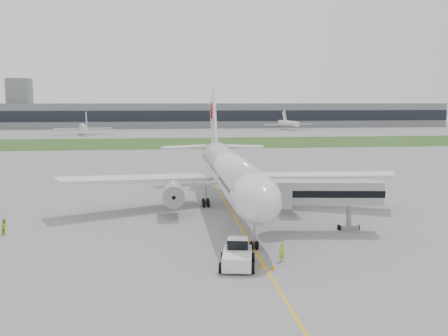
{
  "coord_description": "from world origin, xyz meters",
  "views": [
    {
      "loc": [
        -9.08,
        -64.44,
        15.3
      ],
      "look_at": [
        -1.11,
        2.0,
        6.31
      ],
      "focal_mm": 40.0,
      "sensor_mm": 36.0,
      "label": 1
    }
  ],
  "objects": [
    {
      "name": "ground",
      "position": [
        0.0,
        0.0,
        0.0
      ],
      "size": [
        600.0,
        600.0,
        0.0
      ],
      "primitive_type": "plane",
      "color": "gray",
      "rests_on": "ground"
    },
    {
      "name": "apron_markings",
      "position": [
        0.0,
        -5.0,
        0.0
      ],
      "size": [
        70.0,
        70.0,
        0.04
      ],
      "primitive_type": null,
      "color": "#EDA714",
      "rests_on": "ground"
    },
    {
      "name": "grass_strip",
      "position": [
        0.0,
        120.0,
        0.01
      ],
      "size": [
        600.0,
        50.0,
        0.02
      ],
      "primitive_type": "cube",
      "color": "#254F1D",
      "rests_on": "ground"
    },
    {
      "name": "terminal_building",
      "position": [
        0.0,
        229.87,
        7.0
      ],
      "size": [
        320.0,
        22.3,
        14.0
      ],
      "color": "gray",
      "rests_on": "ground"
    },
    {
      "name": "control_tower",
      "position": [
        -90.0,
        232.0,
        0.0
      ],
      "size": [
        12.0,
        12.0,
        56.0
      ],
      "primitive_type": null,
      "color": "gray",
      "rests_on": "ground"
    },
    {
      "name": "airliner",
      "position": [
        0.0,
        4.87,
        5.66
      ],
      "size": [
        48.13,
        53.95,
        17.88
      ],
      "color": "silver",
      "rests_on": "ground"
    },
    {
      "name": "pushback_tug",
      "position": [
        -2.48,
        -19.94,
        1.11
      ],
      "size": [
        3.89,
        5.13,
        2.42
      ],
      "rotation": [
        0.0,
        0.0,
        -0.18
      ],
      "color": "white",
      "rests_on": "ground"
    },
    {
      "name": "jet_bridge",
      "position": [
        9.14,
        -8.54,
        4.57
      ],
      "size": [
        13.52,
        4.42,
        6.17
      ],
      "rotation": [
        0.0,
        0.0,
        -0.13
      ],
      "color": "#9A999C",
      "rests_on": "ground"
    },
    {
      "name": "safety_cone_left",
      "position": [
        -0.5,
        -20.72,
        0.25
      ],
      "size": [
        0.36,
        0.36,
        0.49
      ],
      "primitive_type": "cone",
      "color": "orange",
      "rests_on": "ground"
    },
    {
      "name": "safety_cone_right",
      "position": [
        0.53,
        -21.46,
        0.28
      ],
      "size": [
        0.4,
        0.4,
        0.56
      ],
      "primitive_type": "cone",
      "color": "orange",
      "rests_on": "ground"
    },
    {
      "name": "ground_crew_near",
      "position": [
        1.96,
        -19.02,
        0.91
      ],
      "size": [
        0.78,
        0.65,
        1.82
      ],
      "primitive_type": "imported",
      "rotation": [
        0.0,
        0.0,
        3.52
      ],
      "color": "#9CDF25",
      "rests_on": "ground"
    },
    {
      "name": "ground_crew_far",
      "position": [
        -27.52,
        -5.85,
        0.95
      ],
      "size": [
        0.88,
        1.04,
        1.89
      ],
      "primitive_type": "imported",
      "rotation": [
        0.0,
        0.0,
        1.38
      ],
      "color": "#92C721",
      "rests_on": "ground"
    },
    {
      "name": "distant_aircraft_left",
      "position": [
        -45.77,
        170.34,
        0.0
      ],
      "size": [
        30.33,
        27.97,
        9.97
      ],
      "primitive_type": null,
      "rotation": [
        0.0,
        0.0,
        0.21
      ],
      "color": "silver",
      "rests_on": "ground"
    },
    {
      "name": "distant_aircraft_right",
      "position": [
        57.02,
        196.9,
        0.0
      ],
      "size": [
        29.94,
        27.3,
        10.22
      ],
      "primitive_type": null,
      "rotation": [
        0.0,
        0.0,
        0.15
      ],
      "color": "silver",
      "rests_on": "ground"
    }
  ]
}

